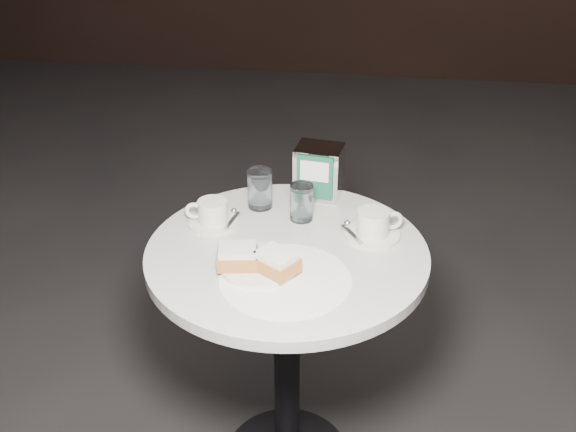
{
  "coord_description": "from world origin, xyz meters",
  "views": [
    {
      "loc": [
        0.2,
        -1.48,
        1.71
      ],
      "look_at": [
        0.0,
        0.02,
        0.83
      ],
      "focal_mm": 45.0,
      "sensor_mm": 36.0,
      "label": 1
    }
  ],
  "objects_px": {
    "coffee_cup_left": "(212,214)",
    "beignet_plate": "(258,262)",
    "coffee_cup_right": "(373,226)",
    "water_glass_left": "(260,189)",
    "napkin_dispenser": "(319,171)",
    "cafe_table": "(287,314)",
    "water_glass_right": "(302,203)"
  },
  "relations": [
    {
      "from": "coffee_cup_left",
      "to": "napkin_dispenser",
      "type": "xyz_separation_m",
      "value": [
        0.26,
        0.2,
        0.04
      ]
    },
    {
      "from": "cafe_table",
      "to": "coffee_cup_left",
      "type": "distance_m",
      "value": 0.32
    },
    {
      "from": "water_glass_left",
      "to": "water_glass_right",
      "type": "height_order",
      "value": "water_glass_left"
    },
    {
      "from": "water_glass_left",
      "to": "napkin_dispenser",
      "type": "bearing_deg",
      "value": 30.22
    },
    {
      "from": "cafe_table",
      "to": "water_glass_left",
      "type": "xyz_separation_m",
      "value": [
        -0.1,
        0.21,
        0.25
      ]
    },
    {
      "from": "cafe_table",
      "to": "coffee_cup_right",
      "type": "xyz_separation_m",
      "value": [
        0.21,
        0.09,
        0.23
      ]
    },
    {
      "from": "coffee_cup_right",
      "to": "beignet_plate",
      "type": "bearing_deg",
      "value": -161.78
    },
    {
      "from": "cafe_table",
      "to": "water_glass_right",
      "type": "height_order",
      "value": "water_glass_right"
    },
    {
      "from": "coffee_cup_right",
      "to": "napkin_dispenser",
      "type": "height_order",
      "value": "napkin_dispenser"
    },
    {
      "from": "coffee_cup_left",
      "to": "water_glass_right",
      "type": "relative_size",
      "value": 1.44
    },
    {
      "from": "cafe_table",
      "to": "coffee_cup_right",
      "type": "distance_m",
      "value": 0.32
    },
    {
      "from": "beignet_plate",
      "to": "water_glass_left",
      "type": "height_order",
      "value": "water_glass_left"
    },
    {
      "from": "beignet_plate",
      "to": "coffee_cup_right",
      "type": "distance_m",
      "value": 0.32
    },
    {
      "from": "water_glass_right",
      "to": "beignet_plate",
      "type": "bearing_deg",
      "value": -105.94
    },
    {
      "from": "beignet_plate",
      "to": "cafe_table",
      "type": "bearing_deg",
      "value": 60.21
    },
    {
      "from": "cafe_table",
      "to": "coffee_cup_left",
      "type": "height_order",
      "value": "coffee_cup_left"
    },
    {
      "from": "coffee_cup_right",
      "to": "water_glass_left",
      "type": "relative_size",
      "value": 1.64
    },
    {
      "from": "beignet_plate",
      "to": "coffee_cup_right",
      "type": "bearing_deg",
      "value": 35.87
    },
    {
      "from": "coffee_cup_left",
      "to": "coffee_cup_right",
      "type": "bearing_deg",
      "value": -5.92
    },
    {
      "from": "beignet_plate",
      "to": "coffee_cup_right",
      "type": "relative_size",
      "value": 1.22
    },
    {
      "from": "beignet_plate",
      "to": "water_glass_left",
      "type": "xyz_separation_m",
      "value": [
        -0.05,
        0.31,
        0.03
      ]
    },
    {
      "from": "water_glass_left",
      "to": "water_glass_right",
      "type": "xyz_separation_m",
      "value": [
        0.12,
        -0.05,
        -0.0
      ]
    },
    {
      "from": "water_glass_right",
      "to": "cafe_table",
      "type": "bearing_deg",
      "value": -96.18
    },
    {
      "from": "water_glass_left",
      "to": "coffee_cup_left",
      "type": "bearing_deg",
      "value": -134.3
    },
    {
      "from": "cafe_table",
      "to": "water_glass_right",
      "type": "distance_m",
      "value": 0.29
    },
    {
      "from": "coffee_cup_left",
      "to": "napkin_dispenser",
      "type": "distance_m",
      "value": 0.33
    },
    {
      "from": "coffee_cup_left",
      "to": "napkin_dispenser",
      "type": "relative_size",
      "value": 0.98
    },
    {
      "from": "coffee_cup_left",
      "to": "beignet_plate",
      "type": "bearing_deg",
      "value": -57.07
    },
    {
      "from": "cafe_table",
      "to": "coffee_cup_left",
      "type": "xyz_separation_m",
      "value": [
        -0.21,
        0.1,
        0.23
      ]
    },
    {
      "from": "water_glass_right",
      "to": "napkin_dispenser",
      "type": "height_order",
      "value": "napkin_dispenser"
    },
    {
      "from": "water_glass_left",
      "to": "napkin_dispenser",
      "type": "height_order",
      "value": "napkin_dispenser"
    },
    {
      "from": "cafe_table",
      "to": "water_glass_left",
      "type": "relative_size",
      "value": 6.91
    }
  ]
}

